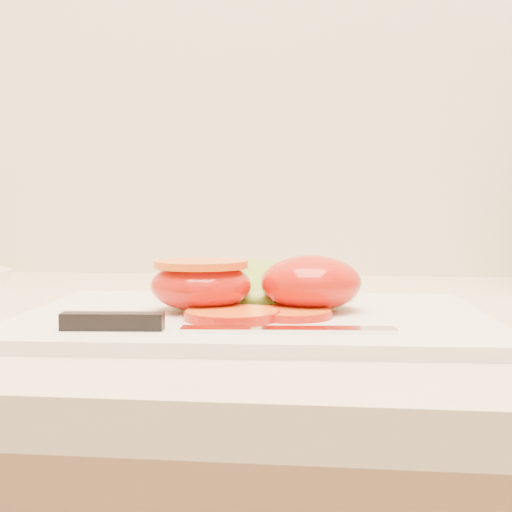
# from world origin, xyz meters

# --- Properties ---
(cutting_board) EXTENTS (0.38, 0.29, 0.01)m
(cutting_board) POSITION_xyz_m (-0.19, 1.58, 0.94)
(cutting_board) COLOR silver
(cutting_board) RESTS_ON counter
(tomato_half_dome) EXTENTS (0.08, 0.08, 0.05)m
(tomato_half_dome) POSITION_xyz_m (-0.14, 1.60, 0.96)
(tomato_half_dome) COLOR #B81B0B
(tomato_half_dome) RESTS_ON cutting_board
(tomato_half_cut) EXTENTS (0.08, 0.08, 0.04)m
(tomato_half_cut) POSITION_xyz_m (-0.23, 1.58, 0.96)
(tomato_half_cut) COLOR #B81B0B
(tomato_half_cut) RESTS_ON cutting_board
(tomato_slice_0) EXTENTS (0.07, 0.07, 0.01)m
(tomato_slice_0) POSITION_xyz_m (-0.20, 1.54, 0.94)
(tomato_slice_0) COLOR orange
(tomato_slice_0) RESTS_ON cutting_board
(tomato_slice_1) EXTENTS (0.06, 0.06, 0.01)m
(tomato_slice_1) POSITION_xyz_m (-0.16, 1.56, 0.94)
(tomato_slice_1) COLOR orange
(tomato_slice_1) RESTS_ON cutting_board
(lettuce_leaf_0) EXTENTS (0.19, 0.16, 0.03)m
(lettuce_leaf_0) POSITION_xyz_m (-0.21, 1.66, 0.96)
(lettuce_leaf_0) COLOR #96C333
(lettuce_leaf_0) RESTS_ON cutting_board
(lettuce_leaf_1) EXTENTS (0.13, 0.11, 0.03)m
(lettuce_leaf_1) POSITION_xyz_m (-0.16, 1.66, 0.95)
(lettuce_leaf_1) COLOR #96C333
(lettuce_leaf_1) RESTS_ON cutting_board
(knife) EXTENTS (0.23, 0.03, 0.01)m
(knife) POSITION_xyz_m (-0.23, 1.49, 0.94)
(knife) COLOR silver
(knife) RESTS_ON cutting_board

